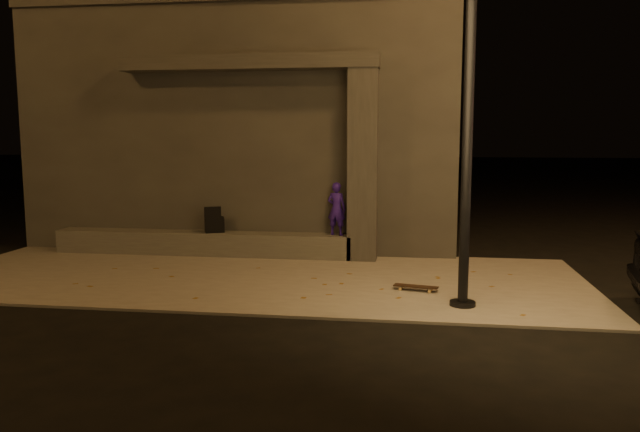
% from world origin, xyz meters
% --- Properties ---
extents(ground, '(120.00, 120.00, 0.00)m').
position_xyz_m(ground, '(0.00, 0.00, 0.00)').
color(ground, black).
rests_on(ground, ground).
extents(sidewalk, '(11.00, 4.40, 0.04)m').
position_xyz_m(sidewalk, '(0.00, 2.00, 0.02)').
color(sidewalk, slate).
rests_on(sidewalk, ground).
extents(building, '(9.00, 5.10, 5.22)m').
position_xyz_m(building, '(-1.00, 6.49, 2.61)').
color(building, '#383533').
rests_on(building, ground).
extents(ledge, '(6.00, 0.55, 0.45)m').
position_xyz_m(ledge, '(-1.50, 3.75, 0.27)').
color(ledge, '#504E49').
rests_on(ledge, sidewalk).
extents(column, '(0.55, 0.55, 3.60)m').
position_xyz_m(column, '(1.70, 3.75, 1.84)').
color(column, '#383533').
rests_on(column, sidewalk).
extents(canopy, '(5.00, 0.70, 0.28)m').
position_xyz_m(canopy, '(-0.50, 3.80, 3.78)').
color(canopy, '#383533').
rests_on(canopy, column).
extents(skateboarder, '(0.43, 0.34, 1.03)m').
position_xyz_m(skateboarder, '(1.20, 3.75, 1.00)').
color(skateboarder, '#2F1692').
rests_on(skateboarder, ledge).
extents(backpack, '(0.44, 0.37, 0.52)m').
position_xyz_m(backpack, '(-1.25, 3.75, 0.67)').
color(backpack, black).
rests_on(backpack, ledge).
extents(skateboard, '(0.70, 0.31, 0.07)m').
position_xyz_m(skateboard, '(2.71, 1.39, 0.10)').
color(skateboard, black).
rests_on(skateboard, sidewalk).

